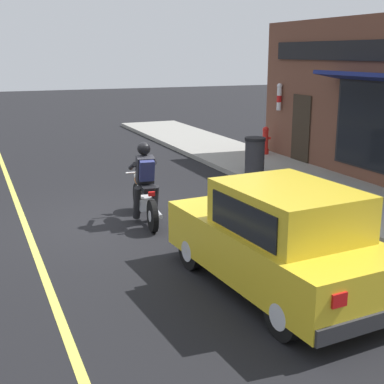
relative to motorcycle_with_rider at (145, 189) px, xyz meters
The scene contains 8 objects.
ground_plane 0.84m from the motorcycle_with_rider, 160.39° to the left, with size 80.00×80.00×0.00m, color black.
sidewalk_curb 5.71m from the motorcycle_with_rider, 33.88° to the left, with size 2.60×22.00×0.14m, color gray.
lane_stripe 3.96m from the motorcycle_with_rider, 125.64° to the left, with size 0.12×19.80×0.01m, color #D1C64C.
storefront_building 6.47m from the motorcycle_with_rider, ahead, with size 1.25×9.21×4.20m.
motorcycle_with_rider is the anchor object (origin of this frame).
car_hatchback 3.89m from the motorcycle_with_rider, 79.15° to the right, with size 1.91×3.89×1.57m.
trash_bin 4.58m from the motorcycle_with_rider, 32.39° to the left, with size 0.56×0.56×0.98m.
fire_hydrant 7.43m from the motorcycle_with_rider, 40.94° to the left, with size 0.36×0.24×0.88m.
Camera 1 is at (-2.64, -10.02, 3.30)m, focal length 50.00 mm.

